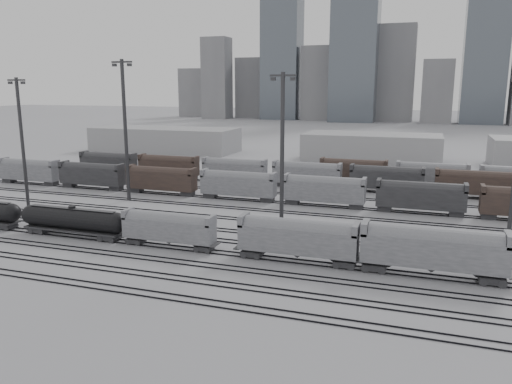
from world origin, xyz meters
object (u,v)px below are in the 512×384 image
(hopper_car_b, at_px, (298,236))
(light_mast_a, at_px, (22,140))
(hopper_car_a, at_px, (169,227))
(hopper_car_c, at_px, (433,247))
(light_mast_c, at_px, (282,151))
(tank_car_b, at_px, (73,220))

(hopper_car_b, xyz_separation_m, light_mast_a, (-54.53, 12.95, 9.06))
(hopper_car_a, xyz_separation_m, hopper_car_c, (34.22, 0.00, 0.66))
(light_mast_a, bearing_deg, light_mast_c, -3.00)
(hopper_car_c, bearing_deg, light_mast_a, 169.60)
(hopper_car_a, bearing_deg, hopper_car_b, 0.00)
(tank_car_b, relative_size, hopper_car_b, 1.19)
(hopper_car_a, bearing_deg, tank_car_b, 180.00)
(hopper_car_b, bearing_deg, hopper_car_a, 180.00)
(hopper_car_b, height_order, hopper_car_c, hopper_car_c)
(hopper_car_c, distance_m, light_mast_c, 25.17)
(light_mast_c, bearing_deg, hopper_car_c, -26.15)
(hopper_car_a, relative_size, light_mast_c, 0.56)
(hopper_car_b, relative_size, light_mast_c, 0.64)
(light_mast_c, bearing_deg, hopper_car_a, -141.71)
(hopper_car_c, bearing_deg, hopper_car_b, 180.00)
(tank_car_b, bearing_deg, light_mast_a, 147.71)
(tank_car_b, relative_size, light_mast_c, 0.76)
(tank_car_b, xyz_separation_m, light_mast_c, (28.97, 10.36, 10.04))
(light_mast_a, bearing_deg, hopper_car_c, -10.40)
(hopper_car_a, height_order, light_mast_a, light_mast_a)
(hopper_car_a, bearing_deg, light_mast_a, 160.38)
(hopper_car_c, xyz_separation_m, light_mast_c, (-21.10, 10.36, 9.01))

